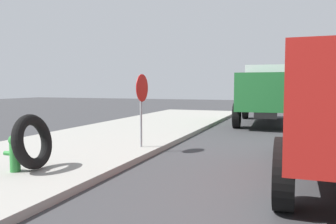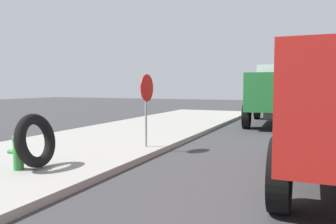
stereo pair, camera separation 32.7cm
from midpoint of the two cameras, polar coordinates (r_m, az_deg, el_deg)
name	(u,v)px [view 1 (the left image)]	position (r m, az deg, el deg)	size (l,w,h in m)	color
ground_plane	(329,214)	(5.58, 23.85, -15.44)	(80.00, 80.00, 0.00)	#38383A
fire_hydrant	(15,152)	(7.53, -25.39, -6.07)	(0.23, 0.52, 0.75)	#2D8438
loose_tire	(33,142)	(7.52, -22.89, -4.60)	(1.14, 1.14, 0.23)	black
stop_sign	(142,97)	(9.49, -5.42, 2.54)	(0.76, 0.08, 2.04)	gray
dump_truck_green	(268,91)	(17.64, 15.89, 3.41)	(7.11, 3.06, 3.00)	#237033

